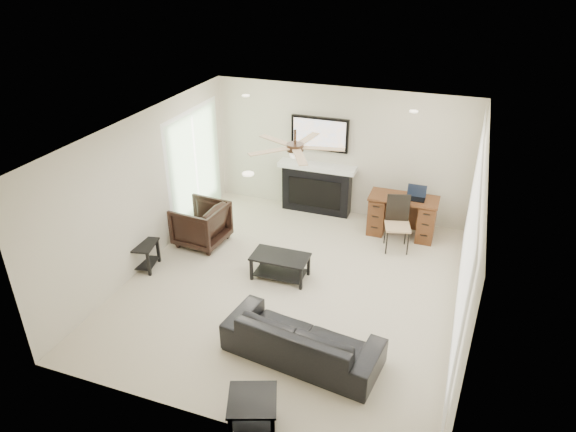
# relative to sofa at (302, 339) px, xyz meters

# --- Properties ---
(room_shell) EXTENTS (5.50, 5.54, 2.52)m
(room_shell) POSITION_rel_sofa_xyz_m (-0.46, 1.54, 1.39)
(room_shell) COLOR beige
(room_shell) RESTS_ON ground
(sofa) EXTENTS (2.10, 1.05, 0.59)m
(sofa) POSITION_rel_sofa_xyz_m (0.00, 0.00, 0.00)
(sofa) COLOR black
(sofa) RESTS_ON ground
(armchair) EXTENTS (0.90, 0.88, 0.76)m
(armchair) POSITION_rel_sofa_xyz_m (-2.60, 2.15, 0.09)
(armchair) COLOR black
(armchair) RESTS_ON ground
(coffee_table) EXTENTS (0.91, 0.51, 0.40)m
(coffee_table) POSITION_rel_sofa_xyz_m (-0.90, 1.60, -0.09)
(coffee_table) COLOR black
(coffee_table) RESTS_ON ground
(end_table_near) EXTENTS (0.67, 0.67, 0.45)m
(end_table_near) POSITION_rel_sofa_xyz_m (-0.15, -1.25, -0.07)
(end_table_near) COLOR black
(end_table_near) RESTS_ON ground
(end_table_left) EXTENTS (0.59, 0.59, 0.45)m
(end_table_left) POSITION_rel_sofa_xyz_m (-3.15, 1.10, -0.07)
(end_table_left) COLOR black
(end_table_left) RESTS_ON ground
(fireplace_unit) EXTENTS (1.52, 0.34, 1.91)m
(fireplace_unit) POSITION_rel_sofa_xyz_m (-1.05, 4.04, 0.66)
(fireplace_unit) COLOR black
(fireplace_unit) RESTS_ON ground
(desk) EXTENTS (1.22, 0.56, 0.76)m
(desk) POSITION_rel_sofa_xyz_m (0.70, 3.65, 0.09)
(desk) COLOR #432610
(desk) RESTS_ON ground
(desk_chair) EXTENTS (0.52, 0.53, 0.97)m
(desk_chair) POSITION_rel_sofa_xyz_m (0.70, 3.10, 0.19)
(desk_chair) COLOR black
(desk_chair) RESTS_ON ground
(laptop) EXTENTS (0.33, 0.24, 0.23)m
(laptop) POSITION_rel_sofa_xyz_m (0.90, 3.63, 0.58)
(laptop) COLOR black
(laptop) RESTS_ON desk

